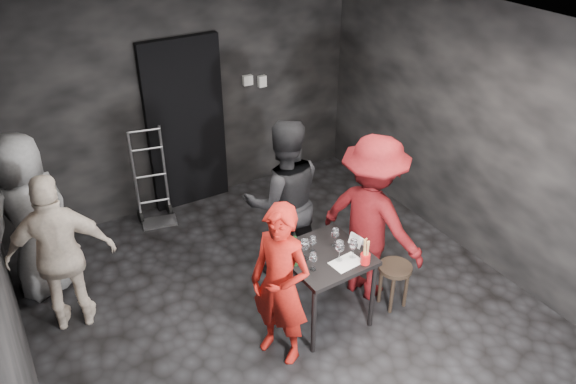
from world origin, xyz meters
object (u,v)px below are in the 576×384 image
wine_bottle (295,254)px  hand_truck (155,205)px  breadstick_cup (366,252)px  stool (395,275)px  man_maroon (373,209)px  woman_black (284,189)px  bystander_grey (28,206)px  server_red (281,284)px  bystander_cream (60,251)px  tasting_table (325,263)px

wine_bottle → hand_truck: bearing=102.0°
hand_truck → breadstick_cup: bearing=-56.6°
stool → man_maroon: man_maroon is taller
woman_black → bystander_grey: (-2.22, 0.96, -0.01)m
stool → breadstick_cup: (-0.45, -0.09, 0.50)m
server_red → woman_black: woman_black is taller
server_red → bystander_grey: bystander_grey is taller
stool → breadstick_cup: breadstick_cup is taller
woman_black → hand_truck: bearing=-45.1°
hand_truck → server_red: 2.66m
woman_black → wine_bottle: (-0.36, -0.81, -0.13)m
server_red → man_maroon: (1.17, 0.29, 0.20)m
server_red → woman_black: 1.20m
stool → wine_bottle: 1.13m
hand_truck → breadstick_cup: hand_truck is taller
woman_black → stool: bearing=138.2°
woman_black → bystander_cream: bearing=7.9°
tasting_table → man_maroon: (0.60, 0.12, 0.32)m
server_red → wine_bottle: (0.26, 0.20, 0.09)m
stool → server_red: 1.31m
tasting_table → stool: (0.68, -0.19, -0.28)m
man_maroon → bystander_cream: bearing=49.9°
tasting_table → server_red: server_red is taller
bystander_grey → server_red: bearing=101.4°
man_maroon → wine_bottle: man_maroon is taller
bystander_cream → breadstick_cup: 2.68m
hand_truck → stool: size_ratio=2.55×
stool → man_maroon: bearing=105.1°
woman_black → bystander_grey: 2.42m
tasting_table → bystander_cream: 2.35m
breadstick_cup → stool: bearing=10.7°
stool → bystander_grey: (-2.86, 1.98, 0.61)m
woman_black → bystander_grey: woman_black is taller
woman_black → man_maroon: 0.90m
server_red → wine_bottle: server_red is taller
wine_bottle → bystander_grey: bearing=136.6°
man_maroon → bystander_cream: size_ratio=1.16×
hand_truck → server_red: server_red is taller
wine_bottle → woman_black: bearing=66.1°
woman_black → breadstick_cup: (0.18, -1.11, -0.12)m
hand_truck → bystander_cream: bystander_cream is taller
hand_truck → wine_bottle: (0.51, -2.39, 0.64)m
tasting_table → wine_bottle: bearing=176.2°
woman_black → breadstick_cup: bearing=115.6°
tasting_table → bystander_cream: size_ratio=0.45×
wine_bottle → server_red: bearing=-142.3°
breadstick_cup → tasting_table: bearing=129.2°
tasting_table → woman_black: woman_black is taller
tasting_table → bystander_cream: bearing=151.0°
bystander_grey → wine_bottle: bystander_grey is taller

